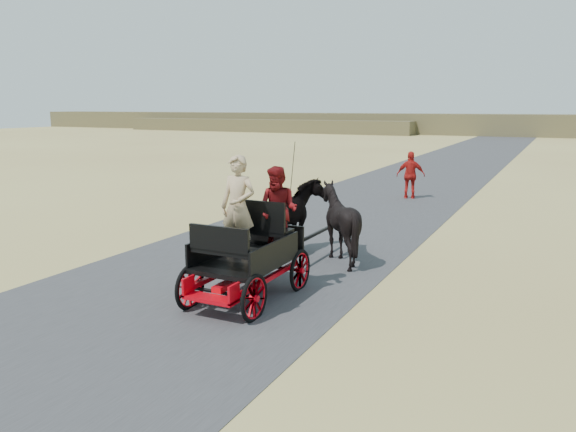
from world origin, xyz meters
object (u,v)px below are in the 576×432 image
at_px(carriage, 248,278).
at_px(horse_left, 294,218).
at_px(pedestrian, 411,175).
at_px(horse_right, 339,223).

bearing_deg(carriage, horse_left, 100.39).
bearing_deg(pedestrian, horse_right, 82.29).
height_order(carriage, pedestrian, pedestrian).
relative_size(horse_left, pedestrian, 1.16).
relative_size(carriage, horse_left, 1.20).
bearing_deg(horse_left, carriage, 100.39).
xyz_separation_m(carriage, horse_left, (-0.55, 3.00, 0.49)).
bearing_deg(pedestrian, horse_left, 75.33).
bearing_deg(horse_left, horse_right, -180.00).
relative_size(horse_right, pedestrian, 0.98).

